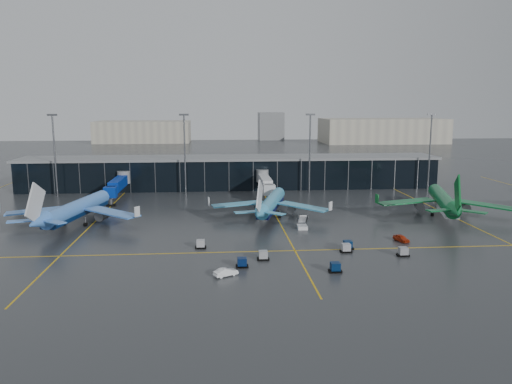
{
  "coord_description": "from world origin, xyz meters",
  "views": [
    {
      "loc": [
        -5.25,
        -108.57,
        28.29
      ],
      "look_at": [
        5.0,
        18.0,
        6.0
      ],
      "focal_mm": 35.0,
      "sensor_mm": 36.0,
      "label": 1
    }
  ],
  "objects": [
    {
      "name": "airliner_klm_near",
      "position": [
        8.76,
        16.06,
        5.59
      ],
      "size": [
        40.53,
        43.62,
        11.18
      ],
      "primitive_type": null,
      "rotation": [
        0.0,
        0.0,
        -0.27
      ],
      "color": "#3C9BC7",
      "rests_on": "ground"
    },
    {
      "name": "airliner_aer_lingus",
      "position": [
        53.28,
        13.74,
        6.17
      ],
      "size": [
        45.13,
        48.46,
        12.35
      ],
      "primitive_type": null,
      "rotation": [
        0.0,
        0.0,
        -0.28
      ],
      "color": "#0B622D",
      "rests_on": "ground"
    },
    {
      "name": "baggage_carts",
      "position": [
        11.27,
        -19.52,
        0.76
      ],
      "size": [
        40.58,
        17.87,
        1.7
      ],
      "color": "black",
      "rests_on": "ground"
    },
    {
      "name": "service_van_white",
      "position": [
        -3.85,
        -28.68,
        0.69
      ],
      "size": [
        4.36,
        3.28,
        1.38
      ],
      "primitive_type": "imported",
      "rotation": [
        0.0,
        0.0,
        2.07
      ],
      "color": "white",
      "rests_on": "ground"
    },
    {
      "name": "service_van_red",
      "position": [
        33.28,
        -10.21,
        0.69
      ],
      "size": [
        2.78,
        4.37,
        1.39
      ],
      "primitive_type": "imported",
      "rotation": [
        0.0,
        0.0,
        0.31
      ],
      "color": "#AA280D",
      "rests_on": "ground"
    },
    {
      "name": "terminal_pier",
      "position": [
        0.0,
        62.0,
        5.42
      ],
      "size": [
        142.0,
        17.0,
        10.7
      ],
      "color": "black",
      "rests_on": "ground"
    },
    {
      "name": "mobile_airstair",
      "position": [
        14.45,
        2.24,
        0.77
      ],
      "size": [
        2.34,
        3.3,
        3.45
      ],
      "rotation": [
        0.0,
        0.0,
        -0.04
      ],
      "color": "silver",
      "rests_on": "ground"
    },
    {
      "name": "taxi_lines",
      "position": [
        10.0,
        10.61,
        0.01
      ],
      "size": [
        220.0,
        120.0,
        0.02
      ],
      "color": "gold",
      "rests_on": "ground"
    },
    {
      "name": "flood_masts",
      "position": [
        5.0,
        50.0,
        13.81
      ],
      "size": [
        203.0,
        0.5,
        25.5
      ],
      "color": "#595B60",
      "rests_on": "ground"
    },
    {
      "name": "airliner_arkefly",
      "position": [
        -38.42,
        11.24,
        6.08
      ],
      "size": [
        41.74,
        45.54,
        12.16
      ],
      "primitive_type": null,
      "rotation": [
        0.0,
        0.0,
        -0.19
      ],
      "color": "#4481DF",
      "rests_on": "ground"
    },
    {
      "name": "distant_hangars",
      "position": [
        49.94,
        270.08,
        8.79
      ],
      "size": [
        260.0,
        71.0,
        22.0
      ],
      "color": "#B2AD99",
      "rests_on": "ground"
    },
    {
      "name": "jet_bridges",
      "position": [
        -35.0,
        42.99,
        4.55
      ],
      "size": [
        94.0,
        27.5,
        7.2
      ],
      "color": "#595B60",
      "rests_on": "ground"
    },
    {
      "name": "ground",
      "position": [
        0.0,
        0.0,
        0.0
      ],
      "size": [
        600.0,
        600.0,
        0.0
      ],
      "primitive_type": "plane",
      "color": "#282B2D",
      "rests_on": "ground"
    }
  ]
}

